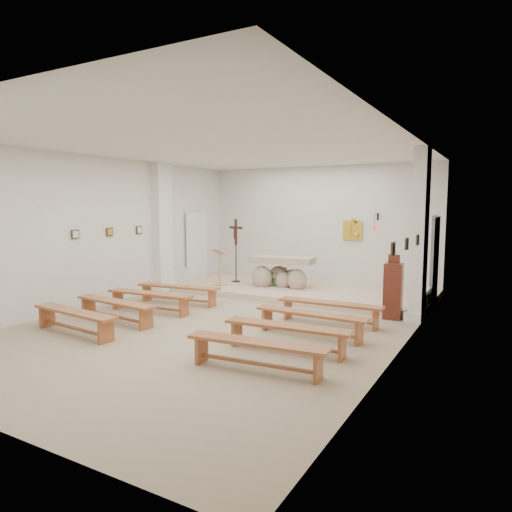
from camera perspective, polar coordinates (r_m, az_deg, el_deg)
The scene contains 31 objects.
ground at distance 9.43m, azimuth -3.70°, elevation -8.14°, with size 7.00×10.00×0.00m, color tan.
wall_left at distance 11.43m, azimuth -18.62°, elevation 2.97°, with size 0.02×10.00×3.50m, color silver.
wall_right at distance 7.82m, azimuth 18.20°, elevation 1.56°, with size 0.02×10.00×3.50m, color silver.
wall_back at distance 13.60m, azimuth 7.79°, elevation 3.74°, with size 7.00×0.02×3.50m, color silver.
ceiling at distance 9.20m, azimuth -3.86°, elevation 13.40°, with size 7.00×10.00×0.02m, color silver.
sanctuary_platform at distance 12.43m, azimuth 5.14°, elevation -4.26°, with size 6.98×3.00×0.15m, color beige.
pilaster_left at distance 12.78m, azimuth -11.59°, elevation 3.50°, with size 0.26×0.55×3.50m, color white.
pilaster_right at distance 9.81m, azimuth 19.78°, elevation 2.42°, with size 0.26×0.55×3.50m, color white.
gold_wall_relief at distance 13.23m, azimuth 11.97°, elevation 3.15°, with size 0.55×0.04×0.55m, color gold.
sanctuary_lamp at distance 12.79m, azimuth 14.65°, elevation 3.69°, with size 0.11×0.36×0.44m.
station_frame_left_front at distance 10.90m, azimuth -21.66°, elevation 2.54°, with size 0.03×0.20×0.20m, color #382A18.
station_frame_left_mid at distance 11.56m, azimuth -17.81°, elevation 2.88°, with size 0.03×0.20×0.20m, color #382A18.
station_frame_left_rear at distance 12.26m, azimuth -14.39°, elevation 3.17°, with size 0.03×0.20×0.20m, color #382A18.
station_frame_right_front at distance 7.05m, azimuth 16.76°, elevation 0.87°, with size 0.03×0.20×0.20m, color #382A18.
station_frame_right_mid at distance 8.02m, azimuth 18.33°, elevation 1.45°, with size 0.03×0.20×0.20m, color #382A18.
station_frame_right_rear at distance 9.00m, azimuth 19.55°, elevation 1.91°, with size 0.03×0.20×0.20m, color #382A18.
radiator_left at distance 13.50m, azimuth -9.70°, elevation -2.63°, with size 0.10×0.85×0.52m, color silver.
radiator_right at distance 10.68m, azimuth 20.43°, elevation -5.34°, with size 0.10×0.85×0.52m, color silver.
altar at distance 12.45m, azimuth 3.15°, elevation -2.25°, with size 1.81×0.87×0.90m.
lectern at distance 12.63m, azimuth -4.61°, elevation -1.39°, with size 0.42×0.38×1.04m.
crucifix_stand at distance 13.11m, azimuth -2.54°, elevation 1.29°, with size 0.53×0.24×1.82m.
potted_plant at distance 12.50m, azimuth 2.88°, elevation -2.53°, with size 0.50×0.44×0.56m, color #295321.
donation_pedestal at distance 9.94m, azimuth 16.76°, elevation -4.15°, with size 0.39×0.39×1.35m.
bench_left_front at distance 11.12m, azimuth -9.68°, elevation -4.23°, with size 2.13×0.59×0.45m.
bench_right_front at distance 9.25m, azimuth 9.22°, elevation -6.38°, with size 2.12×0.38×0.45m.
bench_left_second at distance 10.38m, azimuth -13.15°, elevation -5.06°, with size 2.13×0.48×0.45m.
bench_right_second at distance 8.34m, azimuth 6.84°, elevation -7.75°, with size 2.12×0.44×0.45m.
bench_left_third at distance 9.69m, azimuth -17.15°, elevation -6.00°, with size 2.13×0.56×0.45m.
bench_right_third at distance 7.46m, azimuth 3.87°, elevation -9.42°, with size 2.13×0.47×0.45m.
bench_left_fourth at distance 9.05m, azimuth -21.75°, elevation -7.04°, with size 2.13×0.55×0.45m.
bench_right_fourth at distance 6.61m, azimuth 0.08°, elevation -11.49°, with size 2.13×0.52×0.45m.
Camera 1 is at (4.98, -7.65, 2.36)m, focal length 32.00 mm.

